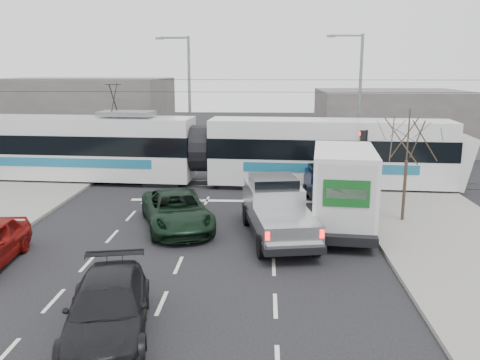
{
  "coord_description": "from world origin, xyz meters",
  "views": [
    {
      "loc": [
        1.34,
        -19.9,
        6.91
      ],
      "look_at": [
        0.2,
        3.02,
        1.8
      ],
      "focal_mm": 38.0,
      "sensor_mm": 36.0,
      "label": 1
    }
  ],
  "objects_px": {
    "bare_tree": "(408,140)",
    "silver_pickup": "(277,209)",
    "street_lamp_far": "(187,93)",
    "dark_car": "(108,309)",
    "box_truck": "(343,189)",
    "green_car": "(177,210)",
    "traffic_signal": "(363,149)",
    "street_lamp_near": "(357,95)",
    "navy_pickup": "(325,185)",
    "tram": "(201,150)"
  },
  "relations": [
    {
      "from": "tram",
      "to": "silver_pickup",
      "type": "bearing_deg",
      "value": -61.58
    },
    {
      "from": "silver_pickup",
      "to": "tram",
      "type": "bearing_deg",
      "value": 105.03
    },
    {
      "from": "traffic_signal",
      "to": "box_truck",
      "type": "bearing_deg",
      "value": -109.75
    },
    {
      "from": "silver_pickup",
      "to": "navy_pickup",
      "type": "relative_size",
      "value": 1.48
    },
    {
      "from": "silver_pickup",
      "to": "dark_car",
      "type": "relative_size",
      "value": 1.32
    },
    {
      "from": "box_truck",
      "to": "green_car",
      "type": "height_order",
      "value": "box_truck"
    },
    {
      "from": "silver_pickup",
      "to": "box_truck",
      "type": "bearing_deg",
      "value": 12.16
    },
    {
      "from": "street_lamp_far",
      "to": "traffic_signal",
      "type": "bearing_deg",
      "value": -41.72
    },
    {
      "from": "dark_car",
      "to": "box_truck",
      "type": "bearing_deg",
      "value": 40.56
    },
    {
      "from": "bare_tree",
      "to": "silver_pickup",
      "type": "distance_m",
      "value": 6.64
    },
    {
      "from": "street_lamp_far",
      "to": "dark_car",
      "type": "height_order",
      "value": "street_lamp_far"
    },
    {
      "from": "bare_tree",
      "to": "navy_pickup",
      "type": "height_order",
      "value": "bare_tree"
    },
    {
      "from": "navy_pickup",
      "to": "bare_tree",
      "type": "bearing_deg",
      "value": -52.66
    },
    {
      "from": "street_lamp_far",
      "to": "dark_car",
      "type": "relative_size",
      "value": 1.76
    },
    {
      "from": "tram",
      "to": "dark_car",
      "type": "relative_size",
      "value": 5.67
    },
    {
      "from": "bare_tree",
      "to": "street_lamp_far",
      "type": "xyz_separation_m",
      "value": [
        -11.79,
        13.5,
        1.32
      ]
    },
    {
      "from": "traffic_signal",
      "to": "street_lamp_far",
      "type": "xyz_separation_m",
      "value": [
        -10.66,
        9.5,
        2.37
      ]
    },
    {
      "from": "box_truck",
      "to": "green_car",
      "type": "relative_size",
      "value": 1.3
    },
    {
      "from": "street_lamp_near",
      "to": "tram",
      "type": "height_order",
      "value": "street_lamp_near"
    },
    {
      "from": "silver_pickup",
      "to": "bare_tree",
      "type": "bearing_deg",
      "value": 9.81
    },
    {
      "from": "street_lamp_far",
      "to": "green_car",
      "type": "relative_size",
      "value": 1.58
    },
    {
      "from": "street_lamp_near",
      "to": "silver_pickup",
      "type": "relative_size",
      "value": 1.33
    },
    {
      "from": "traffic_signal",
      "to": "street_lamp_near",
      "type": "height_order",
      "value": "street_lamp_near"
    },
    {
      "from": "bare_tree",
      "to": "silver_pickup",
      "type": "relative_size",
      "value": 0.74
    },
    {
      "from": "tram",
      "to": "box_truck",
      "type": "distance_m",
      "value": 11.0
    },
    {
      "from": "street_lamp_near",
      "to": "green_car",
      "type": "relative_size",
      "value": 1.58
    },
    {
      "from": "bare_tree",
      "to": "tram",
      "type": "xyz_separation_m",
      "value": [
        -10.1,
        7.41,
        -1.7
      ]
    },
    {
      "from": "street_lamp_far",
      "to": "dark_car",
      "type": "distance_m",
      "value": 24.32
    },
    {
      "from": "tram",
      "to": "green_car",
      "type": "xyz_separation_m",
      "value": [
        0.01,
        -8.6,
        -1.31
      ]
    },
    {
      "from": "bare_tree",
      "to": "street_lamp_near",
      "type": "height_order",
      "value": "street_lamp_near"
    },
    {
      "from": "street_lamp_far",
      "to": "bare_tree",
      "type": "bearing_deg",
      "value": -48.88
    },
    {
      "from": "box_truck",
      "to": "dark_car",
      "type": "bearing_deg",
      "value": -121.84
    },
    {
      "from": "tram",
      "to": "navy_pickup",
      "type": "height_order",
      "value": "tram"
    },
    {
      "from": "street_lamp_near",
      "to": "green_car",
      "type": "xyz_separation_m",
      "value": [
        -9.8,
        -12.69,
        -4.32
      ]
    },
    {
      "from": "bare_tree",
      "to": "navy_pickup",
      "type": "distance_m",
      "value": 5.43
    },
    {
      "from": "bare_tree",
      "to": "navy_pickup",
      "type": "xyz_separation_m",
      "value": [
        -3.14,
        3.38,
        -2.87
      ]
    },
    {
      "from": "street_lamp_near",
      "to": "navy_pickup",
      "type": "bearing_deg",
      "value": -109.35
    },
    {
      "from": "green_car",
      "to": "dark_car",
      "type": "xyz_separation_m",
      "value": [
        -0.23,
        -9.19,
        -0.05
      ]
    },
    {
      "from": "tram",
      "to": "navy_pickup",
      "type": "relative_size",
      "value": 6.35
    },
    {
      "from": "bare_tree",
      "to": "navy_pickup",
      "type": "relative_size",
      "value": 1.09
    },
    {
      "from": "silver_pickup",
      "to": "box_truck",
      "type": "xyz_separation_m",
      "value": [
        2.86,
        1.15,
        0.6
      ]
    },
    {
      "from": "tram",
      "to": "box_truck",
      "type": "bearing_deg",
      "value": -45.31
    },
    {
      "from": "street_lamp_near",
      "to": "tram",
      "type": "relative_size",
      "value": 0.31
    },
    {
      "from": "street_lamp_near",
      "to": "dark_car",
      "type": "relative_size",
      "value": 1.76
    },
    {
      "from": "traffic_signal",
      "to": "street_lamp_near",
      "type": "bearing_deg",
      "value": 83.59
    },
    {
      "from": "tram",
      "to": "silver_pickup",
      "type": "distance_m",
      "value": 10.44
    },
    {
      "from": "street_lamp_far",
      "to": "dark_car",
      "type": "bearing_deg",
      "value": -86.48
    },
    {
      "from": "silver_pickup",
      "to": "box_truck",
      "type": "distance_m",
      "value": 3.14
    },
    {
      "from": "green_car",
      "to": "dark_car",
      "type": "distance_m",
      "value": 9.19
    },
    {
      "from": "street_lamp_near",
      "to": "navy_pickup",
      "type": "xyz_separation_m",
      "value": [
        -2.85,
        -8.12,
        -4.19
      ]
    }
  ]
}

